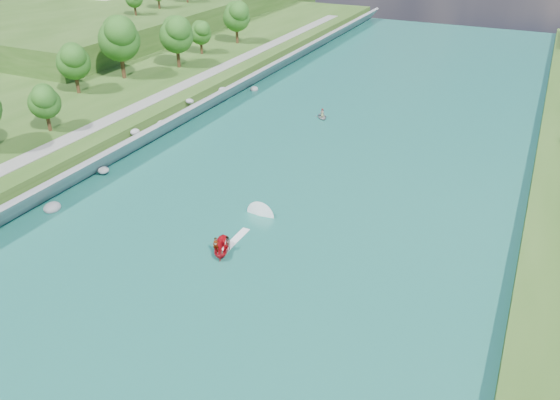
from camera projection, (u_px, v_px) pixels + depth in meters
The scene contains 8 objects.
ground at pixel (208, 279), 54.21m from camera, with size 260.00×260.00×0.00m, color #2D5119.
river_water at pixel (292, 193), 69.98m from camera, with size 55.00×240.00×0.10m, color #1A625D.
berm_west at pixel (11, 121), 88.17m from camera, with size 45.00×240.00×3.50m, color #2D5119.
ridge_west at pixel (141, 13), 158.44m from camera, with size 60.00×120.00×9.00m, color #2D5119.
riprap_bank at pixel (125, 149), 78.19m from camera, with size 4.24×236.00×4.08m.
riverside_path at pixel (92, 128), 80.65m from camera, with size 3.00×200.00×0.10m, color gray.
motorboat at pixel (230, 240), 59.14m from camera, with size 3.60×18.81×2.06m.
raft at pixel (322, 116), 93.88m from camera, with size 3.24×3.52×1.71m.
Camera 1 is at (25.43, -36.30, 32.97)m, focal length 35.00 mm.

